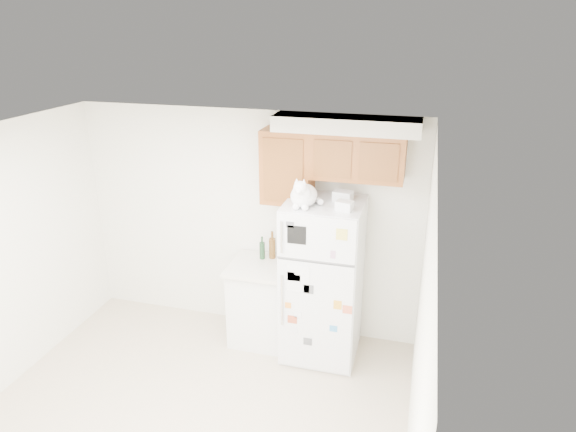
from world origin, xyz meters
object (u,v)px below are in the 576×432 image
at_px(storage_box_front, 344,206).
at_px(bottle_green, 262,248).
at_px(refrigerator, 322,281).
at_px(bottle_amber, 272,245).
at_px(base_counter, 261,301).
at_px(cat, 303,195).
at_px(storage_box_back, 343,196).

bearing_deg(storage_box_front, bottle_green, 170.60).
height_order(refrigerator, storage_box_front, storage_box_front).
height_order(bottle_green, bottle_amber, bottle_amber).
distance_m(base_counter, bottle_green, 0.60).
bearing_deg(bottle_amber, storage_box_front, -26.06).
height_order(base_counter, cat, cat).
bearing_deg(cat, bottle_green, 145.67).
bearing_deg(bottle_amber, base_counter, -113.96).
height_order(storage_box_back, bottle_amber, storage_box_back).
relative_size(storage_box_front, bottle_green, 0.58).
xyz_separation_m(storage_box_front, bottle_amber, (-0.83, 0.40, -0.67)).
height_order(base_counter, storage_box_back, storage_box_back).
relative_size(storage_box_front, bottle_amber, 0.48).
bearing_deg(refrigerator, bottle_amber, 157.52).
xyz_separation_m(refrigerator, base_counter, (-0.69, 0.07, -0.39)).
bearing_deg(cat, refrigerator, 42.76).
relative_size(cat, bottle_amber, 1.45).
xyz_separation_m(refrigerator, storage_box_front, (0.22, -0.15, 0.89)).
relative_size(cat, storage_box_back, 2.50).
height_order(cat, bottle_green, cat).
height_order(refrigerator, base_counter, refrigerator).
distance_m(bottle_green, bottle_amber, 0.11).
bearing_deg(cat, bottle_amber, 136.74).
xyz_separation_m(cat, bottle_amber, (-0.44, 0.41, -0.74)).
bearing_deg(bottle_green, refrigerator, -16.35).
xyz_separation_m(base_counter, bottle_green, (-0.02, 0.14, 0.59)).
xyz_separation_m(cat, storage_box_back, (0.33, 0.27, -0.07)).
height_order(refrigerator, storage_box_back, storage_box_back).
height_order(refrigerator, cat, cat).
relative_size(storage_box_back, bottle_green, 0.70).
height_order(base_counter, storage_box_front, storage_box_front).
bearing_deg(bottle_amber, storage_box_back, -10.70).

